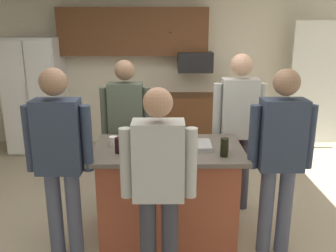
{
  "coord_description": "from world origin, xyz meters",
  "views": [
    {
      "loc": [
        0.12,
        -3.48,
        2.07
      ],
      "look_at": [
        0.15,
        0.09,
        1.05
      ],
      "focal_mm": 38.86,
      "sensor_mm": 36.0,
      "label": 1
    }
  ],
  "objects_px": {
    "kitchen_island": "(168,191)",
    "person_guest_right": "(59,154)",
    "person_guest_by_door": "(126,123)",
    "person_host_foreground": "(159,180)",
    "glass_pilsner": "(119,145)",
    "mug_ceramic_white": "(114,141)",
    "serving_tray": "(188,145)",
    "person_elder_center": "(239,122)",
    "glass_short_whisky": "(225,145)",
    "person_guest_left": "(280,152)",
    "refrigerator": "(36,95)",
    "glass_dark_ale": "(224,147)",
    "microwave_over_range": "(195,62)"
  },
  "relations": [
    {
      "from": "person_guest_right",
      "to": "mug_ceramic_white",
      "type": "bearing_deg",
      "value": 24.71
    },
    {
      "from": "glass_short_whisky",
      "to": "serving_tray",
      "type": "xyz_separation_m",
      "value": [
        -0.34,
        0.11,
        -0.04
      ]
    },
    {
      "from": "glass_dark_ale",
      "to": "person_guest_by_door",
      "type": "bearing_deg",
      "value": 135.94
    },
    {
      "from": "glass_dark_ale",
      "to": "refrigerator",
      "type": "bearing_deg",
      "value": 132.97
    },
    {
      "from": "person_guest_left",
      "to": "person_guest_by_door",
      "type": "bearing_deg",
      "value": -17.31
    },
    {
      "from": "person_elder_center",
      "to": "person_guest_by_door",
      "type": "bearing_deg",
      "value": -42.14
    },
    {
      "from": "serving_tray",
      "to": "person_elder_center",
      "type": "bearing_deg",
      "value": 42.43
    },
    {
      "from": "kitchen_island",
      "to": "mug_ceramic_white",
      "type": "distance_m",
      "value": 0.73
    },
    {
      "from": "glass_pilsner",
      "to": "mug_ceramic_white",
      "type": "relative_size",
      "value": 1.17
    },
    {
      "from": "kitchen_island",
      "to": "serving_tray",
      "type": "distance_m",
      "value": 0.51
    },
    {
      "from": "person_elder_center",
      "to": "mug_ceramic_white",
      "type": "bearing_deg",
      "value": -14.13
    },
    {
      "from": "person_guest_left",
      "to": "glass_short_whisky",
      "type": "distance_m",
      "value": 0.49
    },
    {
      "from": "refrigerator",
      "to": "person_host_foreground",
      "type": "bearing_deg",
      "value": -58.44
    },
    {
      "from": "person_guest_left",
      "to": "mug_ceramic_white",
      "type": "bearing_deg",
      "value": 4.14
    },
    {
      "from": "serving_tray",
      "to": "kitchen_island",
      "type": "bearing_deg",
      "value": -179.53
    },
    {
      "from": "glass_pilsner",
      "to": "person_guest_by_door",
      "type": "bearing_deg",
      "value": 91.39
    },
    {
      "from": "person_guest_by_door",
      "to": "person_host_foreground",
      "type": "distance_m",
      "value": 1.52
    },
    {
      "from": "refrigerator",
      "to": "person_elder_center",
      "type": "relative_size",
      "value": 1.05
    },
    {
      "from": "refrigerator",
      "to": "microwave_over_range",
      "type": "height_order",
      "value": "refrigerator"
    },
    {
      "from": "person_guest_by_door",
      "to": "glass_pilsner",
      "type": "distance_m",
      "value": 0.84
    },
    {
      "from": "person_guest_by_door",
      "to": "glass_dark_ale",
      "type": "height_order",
      "value": "person_guest_by_door"
    },
    {
      "from": "person_guest_by_door",
      "to": "glass_pilsner",
      "type": "relative_size",
      "value": 11.75
    },
    {
      "from": "person_elder_center",
      "to": "serving_tray",
      "type": "xyz_separation_m",
      "value": [
        -0.58,
        -0.53,
        -0.08
      ]
    },
    {
      "from": "person_guest_by_door",
      "to": "person_host_foreground",
      "type": "xyz_separation_m",
      "value": [
        0.39,
        -1.47,
        -0.03
      ]
    },
    {
      "from": "person_guest_left",
      "to": "glass_pilsner",
      "type": "xyz_separation_m",
      "value": [
        -1.43,
        0.16,
        0.01
      ]
    },
    {
      "from": "glass_short_whisky",
      "to": "serving_tray",
      "type": "distance_m",
      "value": 0.36
    },
    {
      "from": "glass_pilsner",
      "to": "person_host_foreground",
      "type": "bearing_deg",
      "value": -59.3
    },
    {
      "from": "person_host_foreground",
      "to": "mug_ceramic_white",
      "type": "distance_m",
      "value": 0.94
    },
    {
      "from": "glass_short_whisky",
      "to": "person_guest_by_door",
      "type": "bearing_deg",
      "value": 141.32
    },
    {
      "from": "glass_pilsner",
      "to": "refrigerator",
      "type": "bearing_deg",
      "value": 121.75
    },
    {
      "from": "person_guest_by_door",
      "to": "glass_short_whisky",
      "type": "relative_size",
      "value": 13.26
    },
    {
      "from": "kitchen_island",
      "to": "person_guest_right",
      "type": "height_order",
      "value": "person_guest_right"
    },
    {
      "from": "person_guest_left",
      "to": "glass_pilsner",
      "type": "height_order",
      "value": "person_guest_left"
    },
    {
      "from": "person_guest_right",
      "to": "glass_short_whisky",
      "type": "height_order",
      "value": "person_guest_right"
    },
    {
      "from": "refrigerator",
      "to": "glass_dark_ale",
      "type": "distance_m",
      "value": 3.87
    },
    {
      "from": "refrigerator",
      "to": "microwave_over_range",
      "type": "xyz_separation_m",
      "value": [
        2.6,
        0.12,
        0.53
      ]
    },
    {
      "from": "person_host_foreground",
      "to": "glass_pilsner",
      "type": "height_order",
      "value": "person_host_foreground"
    },
    {
      "from": "person_host_foreground",
      "to": "glass_short_whisky",
      "type": "xyz_separation_m",
      "value": [
        0.6,
        0.67,
        0.05
      ]
    },
    {
      "from": "person_guest_left",
      "to": "mug_ceramic_white",
      "type": "height_order",
      "value": "person_guest_left"
    },
    {
      "from": "person_guest_right",
      "to": "glass_dark_ale",
      "type": "distance_m",
      "value": 1.42
    },
    {
      "from": "person_host_foreground",
      "to": "mug_ceramic_white",
      "type": "height_order",
      "value": "person_host_foreground"
    },
    {
      "from": "person_guest_right",
      "to": "person_host_foreground",
      "type": "distance_m",
      "value": 0.93
    },
    {
      "from": "refrigerator",
      "to": "glass_short_whisky",
      "type": "xyz_separation_m",
      "value": [
        2.67,
        -2.7,
        0.06
      ]
    },
    {
      "from": "person_guest_by_door",
      "to": "mug_ceramic_white",
      "type": "height_order",
      "value": "person_guest_by_door"
    },
    {
      "from": "mug_ceramic_white",
      "to": "person_guest_by_door",
      "type": "bearing_deg",
      "value": 85.34
    },
    {
      "from": "person_guest_by_door",
      "to": "refrigerator",
      "type": "bearing_deg",
      "value": -172.77
    },
    {
      "from": "person_guest_left",
      "to": "glass_short_whisky",
      "type": "xyz_separation_m",
      "value": [
        -0.45,
        0.2,
        -0.0
      ]
    },
    {
      "from": "kitchen_island",
      "to": "person_elder_center",
      "type": "xyz_separation_m",
      "value": [
        0.77,
        0.53,
        0.56
      ]
    },
    {
      "from": "person_guest_by_door",
      "to": "glass_dark_ale",
      "type": "distance_m",
      "value": 1.35
    },
    {
      "from": "glass_short_whisky",
      "to": "person_guest_right",
      "type": "bearing_deg",
      "value": -169.11
    }
  ]
}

